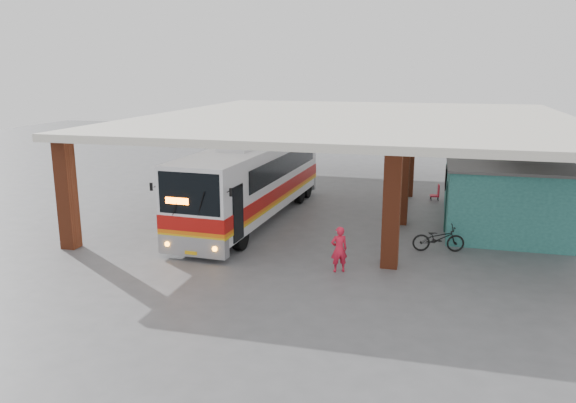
% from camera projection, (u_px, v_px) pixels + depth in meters
% --- Properties ---
extents(ground, '(90.00, 90.00, 0.00)m').
position_uv_depth(ground, '(324.00, 237.00, 23.89)').
color(ground, '#515154').
rests_on(ground, ground).
extents(brick_columns, '(20.10, 21.60, 4.35)m').
position_uv_depth(brick_columns, '(373.00, 168.00, 27.73)').
color(brick_columns, brown).
rests_on(brick_columns, ground).
extents(canopy_roof, '(21.00, 23.00, 0.30)m').
position_uv_depth(canopy_roof, '(359.00, 118.00, 28.83)').
color(canopy_roof, silver).
rests_on(canopy_roof, brick_columns).
extents(shop_building, '(5.20, 8.20, 3.11)m').
position_uv_depth(shop_building, '(504.00, 191.00, 25.43)').
color(shop_building, '#296864').
rests_on(shop_building, ground).
extents(coach_bus, '(3.33, 13.11, 3.79)m').
position_uv_depth(coach_bus, '(253.00, 180.00, 26.27)').
color(coach_bus, silver).
rests_on(coach_bus, ground).
extents(motorcycle, '(2.10, 1.07, 1.05)m').
position_uv_depth(motorcycle, '(438.00, 238.00, 21.90)').
color(motorcycle, black).
rests_on(motorcycle, ground).
extents(pedestrian, '(0.71, 0.62, 1.65)m').
position_uv_depth(pedestrian, '(339.00, 249.00, 19.64)').
color(pedestrian, red).
rests_on(pedestrian, ground).
extents(red_chair, '(0.51, 0.51, 0.88)m').
position_uv_depth(red_chair, '(437.00, 193.00, 30.38)').
color(red_chair, red).
rests_on(red_chair, ground).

